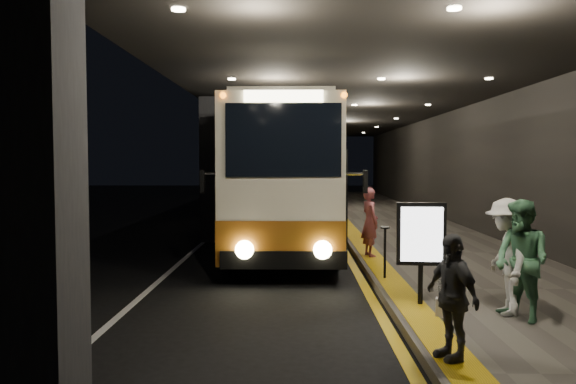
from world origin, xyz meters
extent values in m
plane|color=black|center=(0.00, 0.00, 0.00)|extent=(90.00, 90.00, 0.00)
cube|color=silver|center=(-1.80, 5.00, 0.01)|extent=(0.12, 50.00, 0.01)
cube|color=gold|center=(2.35, 5.00, 0.01)|extent=(0.18, 50.00, 0.01)
cube|color=#514C44|center=(4.75, 5.00, 0.07)|extent=(4.50, 50.00, 0.15)
cube|color=gold|center=(2.85, 5.00, 0.16)|extent=(0.50, 50.00, 0.01)
cube|color=black|center=(7.00, 5.00, 3.00)|extent=(0.10, 50.00, 6.00)
cube|color=black|center=(-1.50, -8.00, 2.20)|extent=(0.80, 0.80, 4.40)
cube|color=black|center=(-1.50, 4.00, 2.20)|extent=(0.80, 0.80, 4.40)
cube|color=black|center=(-1.50, 16.00, 2.20)|extent=(0.80, 0.80, 4.40)
cube|color=black|center=(2.50, 5.00, 4.60)|extent=(9.00, 50.00, 0.40)
cube|color=beige|center=(0.76, 3.53, 2.11)|extent=(2.62, 12.05, 3.41)
cube|color=brown|center=(0.76, 3.53, 0.85)|extent=(2.64, 12.07, 0.90)
cube|color=black|center=(0.76, -2.52, 2.86)|extent=(2.21, 0.08, 1.40)
cube|color=black|center=(0.76, -2.44, 0.55)|extent=(2.46, 0.27, 0.35)
cylinder|color=black|center=(-0.37, -0.28, 0.50)|extent=(0.28, 1.00, 1.00)
cylinder|color=black|center=(1.90, -0.28, 0.50)|extent=(0.28, 1.00, 1.00)
cylinder|color=black|center=(-0.37, 7.54, 0.50)|extent=(0.28, 1.00, 1.00)
cylinder|color=black|center=(1.90, 7.54, 0.50)|extent=(0.28, 1.00, 1.00)
sphere|color=#FFEAA5|center=(0.01, -2.53, 0.75)|extent=(0.36, 0.36, 0.36)
sphere|color=#FFEAA5|center=(1.52, -2.53, 0.75)|extent=(0.36, 0.36, 0.36)
cube|color=#FFF2BF|center=(0.76, -2.53, 3.69)|extent=(1.50, 0.06, 0.22)
cube|color=beige|center=(0.91, 16.63, 2.18)|extent=(3.44, 12.59, 3.52)
cube|color=brown|center=(0.91, 16.63, 0.88)|extent=(3.46, 12.61, 0.93)
cube|color=black|center=(0.91, 10.38, 2.95)|extent=(2.28, 0.22, 1.45)
cube|color=black|center=(0.91, 10.46, 0.57)|extent=(2.55, 0.42, 0.36)
cylinder|color=black|center=(-0.26, 12.69, 0.52)|extent=(0.29, 1.04, 1.04)
cylinder|color=black|center=(2.09, 12.69, 0.52)|extent=(0.29, 1.04, 1.04)
cylinder|color=black|center=(-0.26, 20.78, 0.52)|extent=(0.29, 1.04, 1.04)
cylinder|color=black|center=(2.09, 20.78, 0.52)|extent=(0.29, 1.04, 1.04)
cube|color=beige|center=(0.80, 33.39, 2.02)|extent=(2.48, 11.55, 3.27)
cube|color=brown|center=(0.80, 33.39, 0.82)|extent=(2.50, 11.57, 0.87)
cube|color=black|center=(0.80, 27.59, 2.74)|extent=(2.12, 0.07, 1.35)
cube|color=black|center=(0.80, 27.67, 0.53)|extent=(2.36, 0.27, 0.34)
cylinder|color=black|center=(-0.28, 29.74, 0.48)|extent=(0.27, 0.96, 0.96)
cylinder|color=black|center=(1.88, 29.74, 0.48)|extent=(0.27, 0.96, 0.96)
cylinder|color=black|center=(-0.28, 37.24, 0.48)|extent=(0.27, 0.96, 0.96)
cylinder|color=black|center=(1.88, 37.24, 0.48)|extent=(0.27, 0.96, 0.96)
imported|color=#A64D55|center=(2.80, 0.31, 0.99)|extent=(0.55, 0.70, 1.68)
imported|color=#467E57|center=(4.25, -5.20, 1.03)|extent=(0.83, 0.99, 1.75)
imported|color=#B9B7B3|center=(4.16, -4.85, 1.02)|extent=(0.60, 1.16, 1.75)
imported|color=#494A4E|center=(2.80, -6.80, 0.88)|extent=(0.74, 0.96, 1.47)
cube|color=black|center=(3.66, -3.34, 0.31)|extent=(0.28, 0.16, 0.33)
cube|color=#B6B1AB|center=(3.18, -5.01, 0.29)|extent=(0.25, 0.19, 0.28)
cylinder|color=black|center=(3.00, -4.30, 0.47)|extent=(0.08, 0.08, 0.64)
cube|color=black|center=(3.00, -4.30, 1.29)|extent=(0.78, 0.16, 1.01)
cube|color=white|center=(3.00, -4.36, 1.29)|extent=(0.66, 0.07, 0.87)
cylinder|color=black|center=(2.75, -2.29, 0.65)|extent=(0.05, 0.05, 1.01)
camera|label=1|loc=(0.99, -13.23, 2.44)|focal=35.00mm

